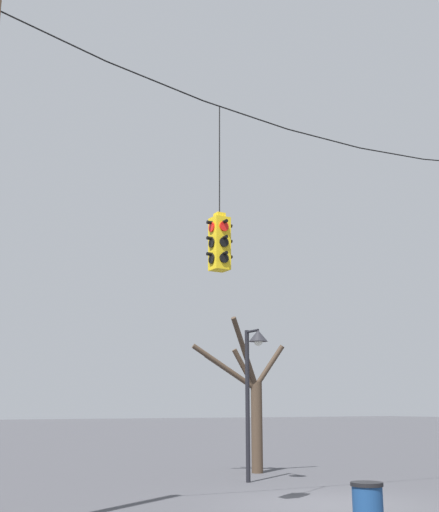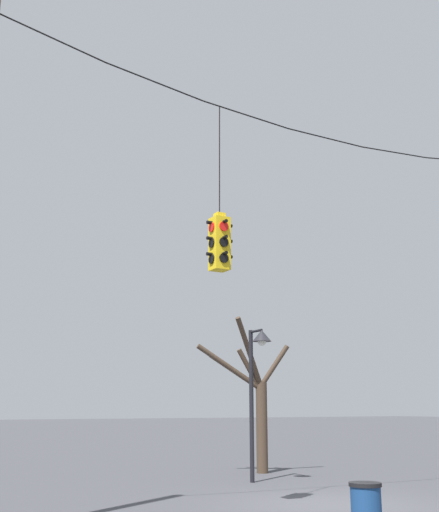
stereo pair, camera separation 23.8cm
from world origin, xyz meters
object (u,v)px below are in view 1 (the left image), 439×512
at_px(street_lamp, 254,361).
at_px(bare_tree, 250,401).
at_px(traffic_light_near_left_pole, 220,242).
at_px(trash_bin, 368,510).

distance_m(street_lamp, bare_tree, 2.92).
height_order(street_lamp, bare_tree, bare_tree).
relative_size(traffic_light_near_left_pole, street_lamp, 0.87).
relative_size(bare_tree, trash_bin, 5.69).
bearing_deg(street_lamp, traffic_light_near_left_pole, -130.19).
bearing_deg(bare_tree, street_lamp, -120.11).
height_order(bare_tree, trash_bin, bare_tree).
relative_size(traffic_light_near_left_pole, trash_bin, 4.32).
bearing_deg(bare_tree, trash_bin, -112.24).
distance_m(street_lamp, trash_bin, 7.89).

